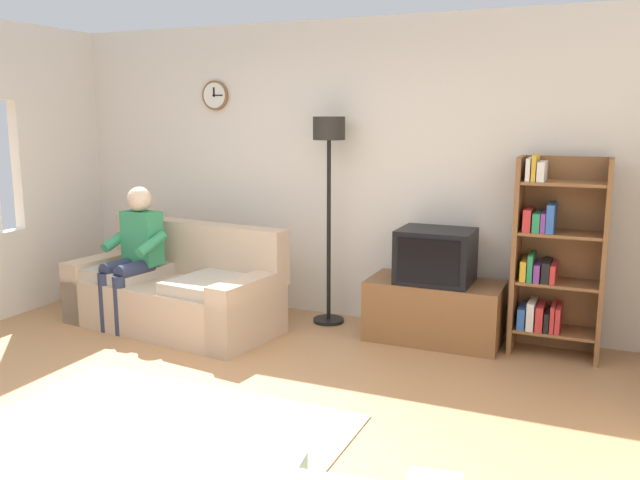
{
  "coord_description": "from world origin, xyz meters",
  "views": [
    {
      "loc": [
        2.27,
        -3.03,
        1.86
      ],
      "look_at": [
        0.42,
        1.19,
        0.99
      ],
      "focal_mm": 37.34,
      "sensor_mm": 36.0,
      "label": 1
    }
  ],
  "objects_px": {
    "tv_stand": "(434,311)",
    "floor_lamp": "(329,163)",
    "tv": "(436,256)",
    "couch": "(176,292)",
    "bookshelf": "(553,258)",
    "person_on_couch": "(134,249)"
  },
  "relations": [
    {
      "from": "tv_stand",
      "to": "floor_lamp",
      "type": "relative_size",
      "value": 0.59
    },
    {
      "from": "tv",
      "to": "floor_lamp",
      "type": "relative_size",
      "value": 0.32
    },
    {
      "from": "floor_lamp",
      "to": "couch",
      "type": "bearing_deg",
      "value": -151.45
    },
    {
      "from": "bookshelf",
      "to": "tv_stand",
      "type": "bearing_deg",
      "value": -175.54
    },
    {
      "from": "tv_stand",
      "to": "person_on_couch",
      "type": "bearing_deg",
      "value": -165.47
    },
    {
      "from": "tv",
      "to": "floor_lamp",
      "type": "bearing_deg",
      "value": 172.99
    },
    {
      "from": "floor_lamp",
      "to": "person_on_couch",
      "type": "xyz_separation_m",
      "value": [
        -1.55,
        -0.76,
        -0.75
      ]
    },
    {
      "from": "tv_stand",
      "to": "tv",
      "type": "relative_size",
      "value": 1.83
    },
    {
      "from": "tv_stand",
      "to": "person_on_couch",
      "type": "height_order",
      "value": "person_on_couch"
    },
    {
      "from": "couch",
      "to": "tv_stand",
      "type": "distance_m",
      "value": 2.27
    },
    {
      "from": "bookshelf",
      "to": "floor_lamp",
      "type": "bearing_deg",
      "value": 179.14
    },
    {
      "from": "tv",
      "to": "person_on_couch",
      "type": "bearing_deg",
      "value": -165.98
    },
    {
      "from": "tv_stand",
      "to": "tv",
      "type": "xyz_separation_m",
      "value": [
        -0.0,
        -0.02,
        0.47
      ]
    },
    {
      "from": "tv",
      "to": "bookshelf",
      "type": "height_order",
      "value": "bookshelf"
    },
    {
      "from": "couch",
      "to": "floor_lamp",
      "type": "height_order",
      "value": "floor_lamp"
    },
    {
      "from": "tv",
      "to": "person_on_couch",
      "type": "distance_m",
      "value": 2.64
    },
    {
      "from": "person_on_couch",
      "to": "couch",
      "type": "bearing_deg",
      "value": 17.15
    },
    {
      "from": "couch",
      "to": "tv_stand",
      "type": "xyz_separation_m",
      "value": [
        2.2,
        0.55,
        -0.06
      ]
    },
    {
      "from": "bookshelf",
      "to": "person_on_couch",
      "type": "relative_size",
      "value": 1.26
    },
    {
      "from": "person_on_couch",
      "to": "floor_lamp",
      "type": "bearing_deg",
      "value": 26.13
    },
    {
      "from": "tv_stand",
      "to": "bookshelf",
      "type": "height_order",
      "value": "bookshelf"
    },
    {
      "from": "tv_stand",
      "to": "person_on_couch",
      "type": "relative_size",
      "value": 0.89
    }
  ]
}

